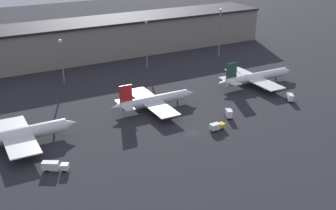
# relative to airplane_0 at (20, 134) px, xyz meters

# --- Properties ---
(ground) EXTENTS (600.00, 600.00, 0.00)m
(ground) POSITION_rel_airplane_0_xyz_m (54.79, -20.29, -3.92)
(ground) COLOR #26262B
(terminal_building) EXTENTS (213.51, 28.73, 20.17)m
(terminal_building) POSITION_rel_airplane_0_xyz_m (54.79, 87.74, 6.21)
(terminal_building) COLOR gray
(terminal_building) RESTS_ON ground
(airplane_0) EXTENTS (38.53, 31.20, 13.74)m
(airplane_0) POSITION_rel_airplane_0_xyz_m (0.00, 0.00, 0.00)
(airplane_0) COLOR white
(airplane_0) RESTS_ON ground
(airplane_1) EXTENTS (36.97, 33.26, 11.92)m
(airplane_1) POSITION_rel_airplane_0_xyz_m (52.71, 6.04, -0.58)
(airplane_1) COLOR silver
(airplane_1) RESTS_ON ground
(airplane_2) EXTENTS (42.13, 33.67, 12.49)m
(airplane_2) POSITION_rel_airplane_0_xyz_m (106.45, 8.29, -0.46)
(airplane_2) COLOR white
(airplane_2) RESTS_ON ground
(service_vehicle_0) EXTENTS (5.90, 2.69, 2.75)m
(service_vehicle_0) POSITION_rel_airplane_0_xyz_m (63.34, -22.49, -2.35)
(service_vehicle_0) COLOR gold
(service_vehicle_0) RESTS_ON ground
(service_vehicle_1) EXTENTS (7.88, 5.95, 3.03)m
(service_vehicle_1) POSITION_rel_airplane_0_xyz_m (5.29, -21.64, -2.19)
(service_vehicle_1) COLOR white
(service_vehicle_1) RESTS_ON ground
(service_vehicle_2) EXTENTS (4.24, 5.76, 3.35)m
(service_vehicle_2) POSITION_rel_airplane_0_xyz_m (73.68, -15.63, -2.07)
(service_vehicle_2) COLOR #9EA3A8
(service_vehicle_2) RESTS_ON ground
(service_vehicle_3) EXTENTS (4.90, 5.91, 3.15)m
(service_vehicle_3) POSITION_rel_airplane_0_xyz_m (106.17, -14.55, -2.16)
(service_vehicle_3) COLOR white
(service_vehicle_3) RESTS_ON ground
(lamp_post_1) EXTENTS (1.80, 1.80, 20.69)m
(lamp_post_1) POSITION_rel_airplane_0_xyz_m (29.89, 53.72, 9.57)
(lamp_post_1) COLOR slate
(lamp_post_1) RESTS_ON ground
(lamp_post_2) EXTENTS (1.80, 1.80, 25.39)m
(lamp_post_2) POSITION_rel_airplane_0_xyz_m (73.18, 53.72, 12.20)
(lamp_post_2) COLOR slate
(lamp_post_2) RESTS_ON ground
(lamp_post_3) EXTENTS (1.80, 1.80, 26.99)m
(lamp_post_3) POSITION_rel_airplane_0_xyz_m (118.05, 53.72, 13.07)
(lamp_post_3) COLOR slate
(lamp_post_3) RESTS_ON ground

